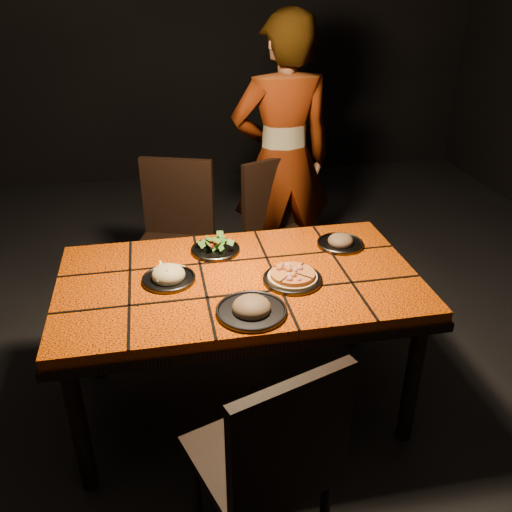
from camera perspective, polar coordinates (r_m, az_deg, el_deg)
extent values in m
cube|color=black|center=(2.90, -1.59, -15.44)|extent=(6.00, 7.00, 0.04)
cube|color=black|center=(5.61, -8.34, 22.93)|extent=(6.00, 0.04, 3.00)
cube|color=#E25007|center=(2.45, -1.82, -2.67)|extent=(1.60, 0.90, 0.05)
cube|color=black|center=(2.47, -1.81, -3.57)|extent=(1.62, 0.92, 0.04)
cylinder|color=black|center=(2.40, -18.08, -16.90)|extent=(0.07, 0.07, 0.66)
cylinder|color=black|center=(2.59, 16.08, -12.67)|extent=(0.07, 0.07, 0.66)
cylinder|color=black|center=(2.97, -16.84, -6.89)|extent=(0.07, 0.07, 0.66)
cylinder|color=black|center=(3.13, 10.30, -4.16)|extent=(0.07, 0.07, 0.66)
cube|color=black|center=(2.02, 0.29, -20.49)|extent=(0.54, 0.54, 0.04)
cube|color=black|center=(1.73, 3.76, -19.01)|extent=(0.42, 0.18, 0.47)
cylinder|color=black|center=(2.36, 1.85, -20.02)|extent=(0.04, 0.04, 0.44)
cylinder|color=black|center=(2.26, -6.28, -23.22)|extent=(0.04, 0.04, 0.44)
cube|color=black|center=(3.30, -8.85, 0.63)|extent=(0.56, 0.56, 0.04)
cube|color=black|center=(3.36, -8.24, 6.17)|extent=(0.43, 0.18, 0.48)
cylinder|color=black|center=(3.33, -12.35, -4.36)|extent=(0.04, 0.04, 0.45)
cylinder|color=black|center=(3.23, -6.35, -4.91)|extent=(0.04, 0.04, 0.45)
cylinder|color=black|center=(3.62, -10.51, -1.37)|extent=(0.04, 0.04, 0.45)
cylinder|color=black|center=(3.52, -4.97, -1.79)|extent=(0.04, 0.04, 0.45)
cube|color=black|center=(3.39, 3.52, 1.46)|extent=(0.56, 0.56, 0.04)
cube|color=black|center=(3.43, 1.63, 6.45)|extent=(0.41, 0.21, 0.47)
cylinder|color=black|center=(3.30, 2.90, -4.14)|extent=(0.04, 0.04, 0.44)
cylinder|color=black|center=(3.49, 7.40, -2.37)|extent=(0.04, 0.04, 0.44)
cylinder|color=black|center=(3.54, -0.53, -1.71)|extent=(0.04, 0.04, 0.44)
cylinder|color=black|center=(3.72, 3.86, -0.18)|extent=(0.04, 0.04, 0.44)
imported|color=brown|center=(3.49, 2.80, 9.99)|extent=(0.67, 0.46, 1.79)
cylinder|color=#3E3F44|center=(2.40, 3.86, -2.51)|extent=(0.26, 0.26, 0.01)
torus|color=#3E3F44|center=(2.40, 3.86, -2.35)|extent=(0.26, 0.26, 0.01)
cylinder|color=tan|center=(2.39, 3.87, -2.24)|extent=(0.31, 0.31, 0.01)
cylinder|color=orange|center=(2.39, 3.88, -1.93)|extent=(0.28, 0.28, 0.02)
cylinder|color=#3E3F44|center=(2.43, -9.16, -2.46)|extent=(0.24, 0.24, 0.01)
torus|color=#3E3F44|center=(2.42, -9.17, -2.29)|extent=(0.24, 0.24, 0.01)
ellipsoid|color=beige|center=(2.41, -9.20, -1.94)|extent=(0.14, 0.14, 0.08)
cylinder|color=#3E3F44|center=(2.65, -4.29, 0.61)|extent=(0.24, 0.24, 0.01)
torus|color=#3E3F44|center=(2.65, -4.30, 0.76)|extent=(0.24, 0.24, 0.01)
cylinder|color=#3E3F44|center=(2.18, -0.47, -5.87)|extent=(0.29, 0.29, 0.01)
torus|color=#3E3F44|center=(2.18, -0.47, -5.69)|extent=(0.29, 0.29, 0.01)
ellipsoid|color=brown|center=(2.17, -0.47, -5.22)|extent=(0.17, 0.17, 0.09)
cylinder|color=#3E3F44|center=(2.73, 8.85, 1.22)|extent=(0.23, 0.23, 0.01)
torus|color=#3E3F44|center=(2.73, 8.86, 1.37)|extent=(0.23, 0.23, 0.01)
ellipsoid|color=brown|center=(2.72, 8.89, 1.69)|extent=(0.14, 0.14, 0.08)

